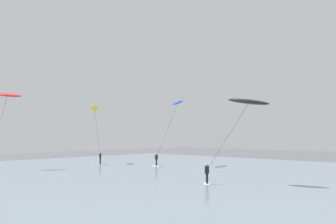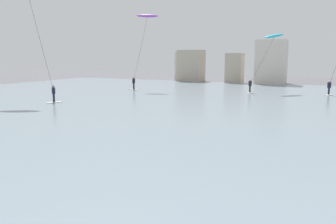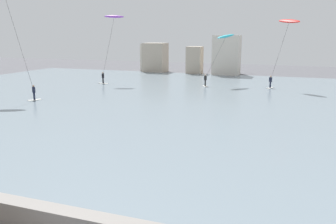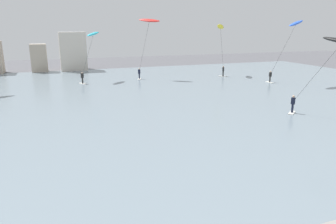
{
  "view_description": "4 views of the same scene",
  "coord_description": "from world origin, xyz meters",
  "px_view_note": "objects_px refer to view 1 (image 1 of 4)",
  "views": [
    {
      "loc": [
        -10.12,
        2.21,
        3.94
      ],
      "look_at": [
        1.28,
        12.87,
        5.04
      ],
      "focal_mm": 36.15,
      "sensor_mm": 36.0,
      "label": 1
    },
    {
      "loc": [
        3.94,
        -0.28,
        4.43
      ],
      "look_at": [
        -2.07,
        12.49,
        2.15
      ],
      "focal_mm": 37.12,
      "sensor_mm": 36.0,
      "label": 2
    },
    {
      "loc": [
        6.88,
        -6.13,
        7.08
      ],
      "look_at": [
        0.12,
        12.53,
        2.71
      ],
      "focal_mm": 37.96,
      "sensor_mm": 36.0,
      "label": 3
    },
    {
      "loc": [
        -8.17,
        -3.25,
        7.64
      ],
      "look_at": [
        -3.24,
        10.24,
        3.72
      ],
      "focal_mm": 33.12,
      "sensor_mm": 36.0,
      "label": 4
    }
  ],
  "objects_px": {
    "kitesurfer_blue": "(175,108)",
    "kitesurfer_red": "(6,101)",
    "kitesurfer_black": "(244,108)",
    "kitesurfer_yellow": "(95,114)"
  },
  "relations": [
    {
      "from": "kitesurfer_yellow",
      "to": "kitesurfer_black",
      "type": "bearing_deg",
      "value": -98.77
    },
    {
      "from": "kitesurfer_blue",
      "to": "kitesurfer_black",
      "type": "bearing_deg",
      "value": -120.07
    },
    {
      "from": "kitesurfer_black",
      "to": "kitesurfer_yellow",
      "type": "bearing_deg",
      "value": 81.23
    },
    {
      "from": "kitesurfer_yellow",
      "to": "kitesurfer_blue",
      "type": "bearing_deg",
      "value": -66.47
    },
    {
      "from": "kitesurfer_blue",
      "to": "kitesurfer_black",
      "type": "xyz_separation_m",
      "value": [
        -8.72,
        -15.05,
        -1.36
      ]
    },
    {
      "from": "kitesurfer_blue",
      "to": "kitesurfer_red",
      "type": "bearing_deg",
      "value": 145.43
    },
    {
      "from": "kitesurfer_red",
      "to": "kitesurfer_yellow",
      "type": "height_order",
      "value": "kitesurfer_red"
    },
    {
      "from": "kitesurfer_black",
      "to": "kitesurfer_red",
      "type": "bearing_deg",
      "value": 106.54
    },
    {
      "from": "kitesurfer_black",
      "to": "kitesurfer_yellow",
      "type": "height_order",
      "value": "kitesurfer_yellow"
    },
    {
      "from": "kitesurfer_red",
      "to": "kitesurfer_yellow",
      "type": "relative_size",
      "value": 1.09
    }
  ]
}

